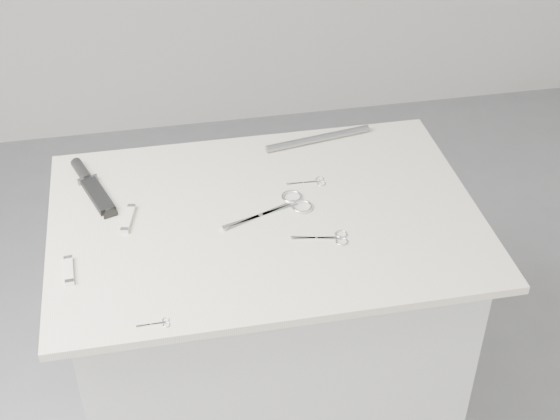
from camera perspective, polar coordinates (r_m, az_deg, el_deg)
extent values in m
cube|color=beige|center=(2.14, -0.94, -10.37)|extent=(0.90, 0.60, 0.90)
cube|color=beige|center=(1.83, -1.08, -0.59)|extent=(1.00, 0.70, 0.02)
cube|color=white|center=(1.82, -1.43, -0.41)|extent=(0.19, 0.10, 0.00)
cylinder|color=white|center=(1.82, -1.43, -0.38)|extent=(0.01, 0.01, 0.01)
torus|color=white|center=(1.88, 0.85, 0.98)|extent=(0.05, 0.05, 0.01)
torus|color=white|center=(1.84, 1.62, 0.25)|extent=(0.05, 0.05, 0.01)
cube|color=white|center=(1.76, 2.68, -2.06)|extent=(0.11, 0.04, 0.00)
cylinder|color=white|center=(1.76, 2.68, -2.04)|extent=(0.01, 0.01, 0.00)
torus|color=white|center=(1.77, 4.49, -1.77)|extent=(0.03, 0.03, 0.00)
torus|color=white|center=(1.75, 4.54, -2.32)|extent=(0.03, 0.03, 0.00)
cube|color=white|center=(1.93, 1.73, 2.00)|extent=(0.08, 0.02, 0.00)
cylinder|color=white|center=(1.93, 1.73, 2.02)|extent=(0.00, 0.00, 0.00)
torus|color=white|center=(1.94, 2.92, 2.28)|extent=(0.02, 0.02, 0.00)
torus|color=white|center=(1.93, 3.04, 1.94)|extent=(0.02, 0.02, 0.00)
cube|color=white|center=(1.57, -9.40, -8.27)|extent=(0.06, 0.01, 0.00)
cylinder|color=white|center=(1.57, -9.40, -8.25)|extent=(0.00, 0.00, 0.00)
torus|color=white|center=(1.58, -8.36, -7.97)|extent=(0.02, 0.02, 0.00)
torus|color=white|center=(1.57, -8.32, -8.31)|extent=(0.02, 0.02, 0.00)
cube|color=black|center=(1.92, -13.18, 1.07)|extent=(0.09, 0.15, 0.02)
cube|color=gray|center=(1.98, -13.90, 2.18)|extent=(0.05, 0.03, 0.02)
cylinder|color=black|center=(2.02, -14.31, 2.80)|extent=(0.06, 0.10, 0.03)
cube|color=beige|center=(1.84, -11.04, -0.61)|extent=(0.04, 0.10, 0.01)
cube|color=white|center=(1.87, -10.80, 0.23)|extent=(0.02, 0.02, 0.01)
cube|color=white|center=(1.80, -11.30, -1.47)|extent=(0.02, 0.02, 0.01)
cube|color=beige|center=(1.72, -15.18, -4.29)|extent=(0.02, 0.09, 0.01)
cube|color=white|center=(1.75, -15.23, -3.46)|extent=(0.02, 0.01, 0.01)
cube|color=white|center=(1.69, -15.14, -5.13)|extent=(0.02, 0.01, 0.01)
cylinder|color=gray|center=(2.09, 2.80, 5.24)|extent=(0.29, 0.07, 0.02)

